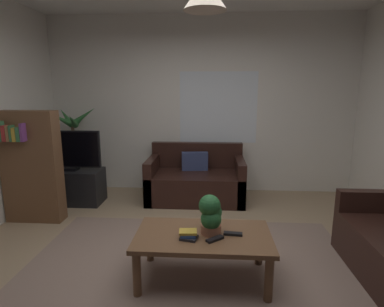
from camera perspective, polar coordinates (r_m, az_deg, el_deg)
The scene contains 16 objects.
floor at distance 3.11m, azimuth -0.39°, elevation -20.70°, with size 4.83×4.80×0.02m, color #9E8466.
rug at distance 2.93m, azimuth -0.70°, elevation -22.57°, with size 3.14×2.64×0.01m, color gray.
wall_back at distance 5.06m, azimuth 1.61°, elevation 8.74°, with size 4.95×0.06×2.78m, color silver.
window_pane at distance 5.02m, azimuth 4.80°, elevation 8.34°, with size 1.22×0.01×1.12m, color white.
couch_under_window at distance 4.75m, azimuth 0.70°, elevation -5.11°, with size 1.43×0.83×0.82m.
coffee_table at distance 2.81m, azimuth 2.05°, elevation -15.63°, with size 1.17×0.65×0.43m.
book_on_table_0 at distance 2.70m, azimuth -0.56°, elevation -15.13°, with size 0.14×0.11×0.02m, color black.
book_on_table_1 at distance 2.70m, azimuth -0.68°, elevation -14.56°, with size 0.12×0.11×0.03m, color #2D4C8C.
book_on_table_2 at distance 2.69m, azimuth -0.72°, elevation -14.11°, with size 0.15×0.11×0.02m, color gold.
remote_on_table_0 at distance 2.69m, azimuth 4.20°, elevation -15.31°, with size 0.05×0.16×0.02m, color black.
remote_on_table_1 at distance 2.79m, azimuth 7.49°, elevation -14.32°, with size 0.05×0.16×0.02m, color black.
potted_plant_on_table at distance 2.72m, azimuth 3.45°, elevation -10.97°, with size 0.20×0.21×0.35m.
tv_stand at distance 4.94m, azimuth -21.12°, elevation -5.59°, with size 0.90×0.44×0.50m, color black.
tv at distance 4.79m, azimuth -21.71°, elevation 0.60°, with size 0.94×0.16×0.58m.
potted_palm_corner at distance 5.32m, azimuth -20.46°, elevation -0.65°, with size 0.68×0.85×1.40m.
bookshelf_corner at distance 4.36m, azimuth -27.28°, elevation -1.99°, with size 0.70×0.31×1.40m.
Camera 1 is at (0.19, -2.61, 1.66)m, focal length 29.22 mm.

